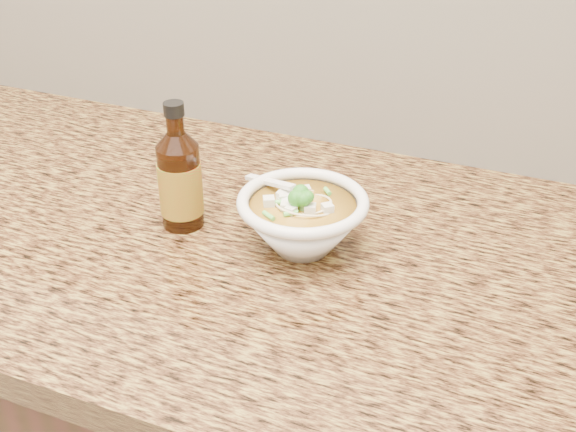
% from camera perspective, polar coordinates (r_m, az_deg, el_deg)
% --- Properties ---
extents(counter_slab, '(4.00, 0.68, 0.04)m').
position_cam_1_polar(counter_slab, '(1.00, -5.95, -1.57)').
color(counter_slab, olive).
rests_on(counter_slab, cabinet).
extents(soup_bowl, '(0.18, 0.17, 0.09)m').
position_cam_1_polar(soup_bowl, '(0.91, 1.13, -0.44)').
color(soup_bowl, white).
rests_on(soup_bowl, counter_slab).
extents(hot_sauce_bottle, '(0.07, 0.07, 0.18)m').
position_cam_1_polar(hot_sauce_bottle, '(0.96, -8.53, 2.78)').
color(hot_sauce_bottle, '#311506').
rests_on(hot_sauce_bottle, counter_slab).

